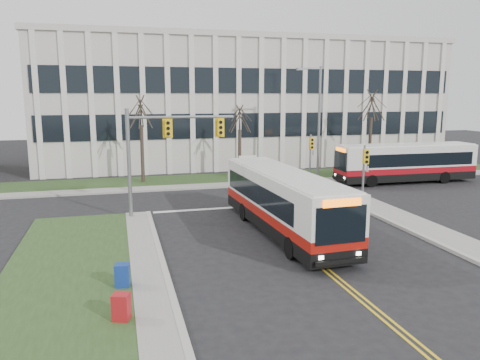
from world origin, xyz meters
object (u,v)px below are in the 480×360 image
object	(u,v)px
streetlight	(317,117)
bus_main	(283,203)
bus_cross	(405,164)
directory_sign	(248,166)
newspaper_box_blue	(122,277)
newspaper_box_red	(121,308)

from	to	relation	value
streetlight	bus_main	bearing A→B (deg)	-119.76
bus_cross	bus_main	bearing A→B (deg)	-52.05
streetlight	bus_main	world-z (taller)	streetlight
streetlight	directory_sign	bearing A→B (deg)	166.77
directory_sign	bus_cross	distance (m)	12.67
streetlight	bus_main	size ratio (longest dim) A/B	0.79
newspaper_box_blue	bus_cross	bearing A→B (deg)	44.35
directory_sign	newspaper_box_red	distance (m)	25.26
streetlight	bus_cross	size ratio (longest dim) A/B	0.81
streetlight	bus_cross	world-z (taller)	streetlight
directory_sign	newspaper_box_blue	xyz separation A→B (m)	(-10.43, -20.34, -0.70)
bus_cross	newspaper_box_red	size ratio (longest dim) A/B	11.91
directory_sign	newspaper_box_red	world-z (taller)	directory_sign
bus_main	newspaper_box_red	bearing A→B (deg)	-138.59
bus_main	bus_cross	bearing A→B (deg)	34.49
newspaper_box_blue	bus_main	bearing A→B (deg)	41.60
newspaper_box_blue	newspaper_box_red	size ratio (longest dim) A/B	1.00
newspaper_box_red	bus_main	bearing A→B (deg)	63.15
bus_main	newspaper_box_blue	bearing A→B (deg)	-149.74
bus_cross	newspaper_box_red	distance (m)	29.02
streetlight	bus_cross	bearing A→B (deg)	-26.73
bus_cross	newspaper_box_red	bearing A→B (deg)	-49.38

